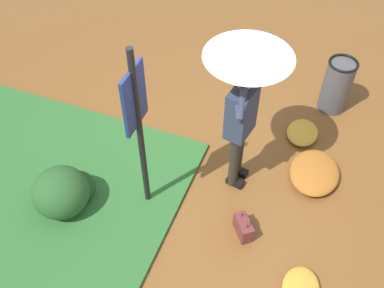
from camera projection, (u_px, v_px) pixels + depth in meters
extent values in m
plane|color=brown|center=(225.00, 167.00, 6.01)|extent=(18.00, 18.00, 0.00)
cylinder|color=#2D2823|center=(234.00, 161.00, 5.51)|extent=(0.12, 0.12, 0.86)
cylinder|color=#2D2823|center=(239.00, 151.00, 5.63)|extent=(0.12, 0.12, 0.86)
cube|color=black|center=(235.00, 182.00, 5.79)|extent=(0.15, 0.24, 0.08)
cube|color=black|center=(239.00, 171.00, 5.91)|extent=(0.15, 0.24, 0.08)
cube|color=#2D3851|center=(241.00, 112.00, 5.01)|extent=(0.42, 0.30, 0.64)
sphere|color=tan|center=(245.00, 80.00, 4.67)|extent=(0.20, 0.20, 0.20)
ellipsoid|color=black|center=(245.00, 78.00, 4.65)|extent=(0.20, 0.20, 0.15)
cylinder|color=#2D3851|center=(239.00, 112.00, 4.72)|extent=(0.18, 0.13, 0.18)
cylinder|color=#2D3851|center=(242.00, 103.00, 4.67)|extent=(0.24, 0.11, 0.33)
cube|color=black|center=(244.00, 88.00, 4.62)|extent=(0.07, 0.03, 0.14)
cylinder|color=#2D3851|center=(247.00, 87.00, 4.94)|extent=(0.11, 0.10, 0.09)
cylinder|color=#2D3851|center=(246.00, 81.00, 4.86)|extent=(0.10, 0.09, 0.23)
cylinder|color=#A5A5AD|center=(249.00, 57.00, 4.62)|extent=(0.02, 0.02, 0.41)
cone|color=silver|center=(249.00, 50.00, 4.55)|extent=(0.96, 0.96, 0.16)
sphere|color=#A5A5AD|center=(250.00, 41.00, 4.47)|extent=(0.02, 0.02, 0.02)
cylinder|color=black|center=(141.00, 137.00, 4.80)|extent=(0.07, 0.07, 2.30)
cube|color=navy|center=(134.00, 99.00, 4.39)|extent=(0.44, 0.04, 0.70)
cube|color=silver|center=(133.00, 98.00, 4.40)|extent=(0.38, 0.01, 0.64)
cube|color=brown|center=(243.00, 227.00, 5.25)|extent=(0.32, 0.30, 0.24)
torus|color=brown|center=(244.00, 220.00, 5.13)|extent=(0.15, 0.12, 0.18)
cylinder|color=#4C4C51|center=(337.00, 86.00, 6.49)|extent=(0.40, 0.40, 0.80)
torus|color=black|center=(344.00, 63.00, 6.18)|extent=(0.42, 0.42, 0.04)
ellipsoid|color=#285628|center=(61.00, 192.00, 5.36)|extent=(0.68, 0.68, 0.61)
ellipsoid|color=#1E421E|center=(79.00, 187.00, 5.54)|extent=(0.41, 0.41, 0.41)
ellipsoid|color=#A86023|center=(314.00, 172.00, 5.84)|extent=(0.79, 0.63, 0.17)
ellipsoid|color=gold|center=(301.00, 287.00, 4.83)|extent=(0.49, 0.40, 0.11)
ellipsoid|color=gold|center=(302.00, 133.00, 6.35)|extent=(0.54, 0.43, 0.12)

